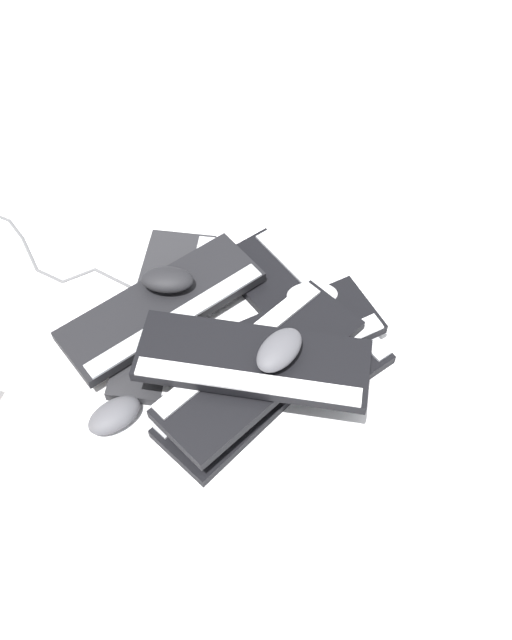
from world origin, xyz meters
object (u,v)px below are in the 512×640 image
object	(u,v)px
keyboard_3	(277,345)
keyboard_5	(163,306)
keyboard_4	(259,367)
keyboard_6	(252,361)
mouse_3	(279,350)
mouse_2	(114,415)
keyboard_0	(301,307)
mouse_1	(167,280)
mouse_0	(313,295)
keyboard_1	(167,312)
keyboard_2	(255,384)

from	to	relation	value
keyboard_3	keyboard_5	distance (m)	0.26
keyboard_3	keyboard_4	size ratio (longest dim) A/B	0.99
keyboard_6	mouse_3	size ratio (longest dim) A/B	3.85
mouse_2	keyboard_0	bearing A→B (deg)	-0.82
keyboard_0	keyboard_4	size ratio (longest dim) A/B	0.97
keyboard_3	mouse_2	world-z (taller)	keyboard_3
keyboard_5	keyboard_3	bearing A→B (deg)	-55.90
mouse_1	mouse_2	size ratio (longest dim) A/B	1.00
mouse_0	mouse_1	size ratio (longest dim) A/B	1.00
keyboard_1	keyboard_2	world-z (taller)	same
keyboard_0	mouse_3	xyz separation A→B (m)	(-0.15, -0.13, 0.13)
keyboard_2	keyboard_5	size ratio (longest dim) A/B	1.03
keyboard_2	mouse_3	xyz separation A→B (m)	(0.04, -0.03, 0.13)
keyboard_2	mouse_0	world-z (taller)	mouse_0
keyboard_0	keyboard_2	distance (m)	0.21
keyboard_5	keyboard_6	distance (m)	0.26
keyboard_2	mouse_3	distance (m)	0.13
keyboard_2	mouse_0	xyz separation A→B (m)	(0.21, 0.09, 0.04)
keyboard_2	mouse_3	bearing A→B (deg)	-35.81
keyboard_3	mouse_2	distance (m)	0.35
mouse_0	mouse_3	world-z (taller)	mouse_3
keyboard_4	mouse_2	xyz separation A→B (m)	(-0.28, 0.09, -0.05)
keyboard_3	mouse_1	xyz separation A→B (m)	(-0.11, 0.24, 0.04)
mouse_2	keyboard_2	bearing A→B (deg)	-21.25
keyboard_1	mouse_1	xyz separation A→B (m)	(0.02, 0.03, 0.07)
keyboard_1	mouse_2	world-z (taller)	mouse_2
keyboard_3	keyboard_6	bearing A→B (deg)	-155.61
keyboard_2	mouse_2	size ratio (longest dim) A/B	4.20
keyboard_3	mouse_3	distance (m)	0.12
mouse_2	mouse_3	xyz separation A→B (m)	(0.30, -0.12, 0.12)
mouse_0	mouse_2	size ratio (longest dim) A/B	1.00
keyboard_4	mouse_3	bearing A→B (deg)	-40.70
keyboard_6	mouse_0	world-z (taller)	keyboard_6
keyboard_6	mouse_1	xyz separation A→B (m)	(-0.03, 0.28, -0.02)
keyboard_5	mouse_2	xyz separation A→B (m)	(-0.20, -0.16, -0.02)
keyboard_2	keyboard_3	xyz separation A→B (m)	(0.08, 0.04, 0.03)
keyboard_5	mouse_3	size ratio (longest dim) A/B	4.09
keyboard_4	mouse_1	bearing A→B (deg)	98.69
keyboard_4	keyboard_3	bearing A→B (deg)	29.96
keyboard_6	mouse_3	distance (m)	0.06
keyboard_1	keyboard_0	bearing A→B (deg)	-31.04
mouse_1	keyboard_1	bearing A→B (deg)	84.47
mouse_1	mouse_2	bearing A→B (deg)	75.96
keyboard_3	keyboard_6	xyz separation A→B (m)	(-0.08, -0.04, 0.06)
mouse_3	keyboard_0	bearing A→B (deg)	22.15
keyboard_6	mouse_0	distance (m)	0.24
mouse_0	keyboard_6	bearing A→B (deg)	54.71
keyboard_0	mouse_0	size ratio (longest dim) A/B	4.06
keyboard_6	keyboard_5	bearing A→B (deg)	103.56
keyboard_4	keyboard_2	bearing A→B (deg)	165.36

